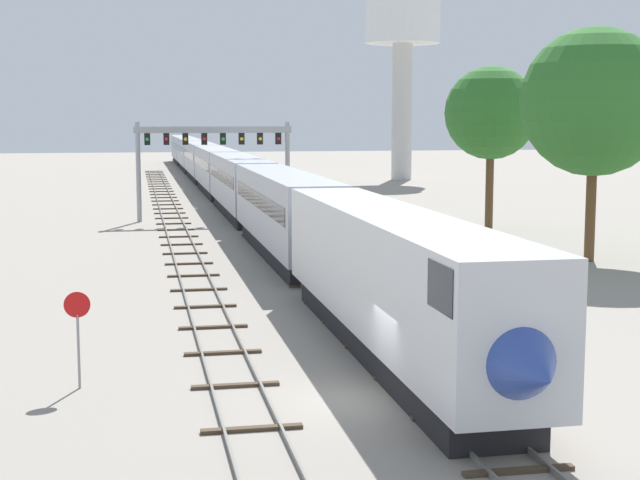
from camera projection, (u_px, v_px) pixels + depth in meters
name	position (u px, v px, depth m)	size (l,w,h in m)	color
ground_plane	(367.00, 400.00, 26.56)	(400.00, 400.00, 0.00)	gray
track_main	(229.00, 205.00, 85.33)	(2.60, 200.00, 0.16)	slate
track_near	(177.00, 233.00, 64.82)	(2.60, 160.00, 0.16)	slate
passenger_train	(215.00, 169.00, 99.11)	(3.04, 161.18, 4.80)	silver
signal_gantry	(214.00, 147.00, 72.72)	(12.10, 0.49, 7.61)	#999BA0
water_tower	(403.00, 32.00, 119.78)	(9.66, 9.66, 24.02)	beige
stop_sign	(78.00, 326.00, 27.47)	(0.76, 0.08, 2.88)	gray
trackside_tree_left	(595.00, 102.00, 51.32)	(8.10, 8.10, 12.81)	brown
trackside_tree_mid	(491.00, 113.00, 66.14)	(6.52, 6.52, 11.51)	brown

